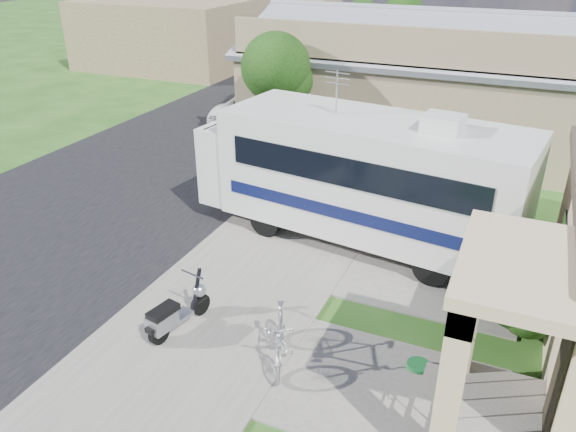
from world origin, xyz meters
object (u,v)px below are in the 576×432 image
at_px(shrub, 528,279).
at_px(van, 318,71).
at_px(scooter, 175,313).
at_px(bicycle, 280,339).
at_px(pickup_truck, 266,106).
at_px(garden_hose, 418,369).
at_px(motorhome, 360,173).

relative_size(shrub, van, 0.46).
relative_size(scooter, van, 0.30).
xyz_separation_m(shrub, bicycle, (-4.12, -2.78, -0.77)).
bearing_deg(pickup_truck, scooter, 110.39).
bearing_deg(garden_hose, shrub, 51.29).
bearing_deg(motorhome, pickup_truck, 136.69).
bearing_deg(motorhome, scooter, -103.73).
relative_size(motorhome, scooter, 5.23).
height_order(shrub, pickup_truck, shrub).
bearing_deg(bicycle, van, 87.16).
bearing_deg(motorhome, garden_hose, -52.40).
height_order(shrub, bicycle, shrub).
height_order(scooter, van, van).
relative_size(shrub, bicycle, 1.40).
height_order(bicycle, garden_hose, bicycle).
bearing_deg(scooter, van, 114.84).
bearing_deg(pickup_truck, motorhome, 130.88).
bearing_deg(garden_hose, bicycle, -163.23).
height_order(bicycle, pickup_truck, pickup_truck).
distance_m(motorhome, scooter, 6.02).
xyz_separation_m(shrub, garden_hose, (-1.62, -2.02, -1.22)).
bearing_deg(scooter, motorhome, 79.86).
bearing_deg(scooter, pickup_truck, 119.79).
relative_size(bicycle, van, 0.33).
relative_size(pickup_truck, garden_hose, 13.38).
bearing_deg(van, garden_hose, -67.65).
height_order(bicycle, van, van).
relative_size(shrub, garden_hose, 5.90).
distance_m(motorhome, garden_hose, 5.66).
xyz_separation_m(scooter, garden_hose, (4.82, 0.79, -0.40)).
distance_m(scooter, pickup_truck, 14.56).
bearing_deg(van, pickup_truck, -89.45).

